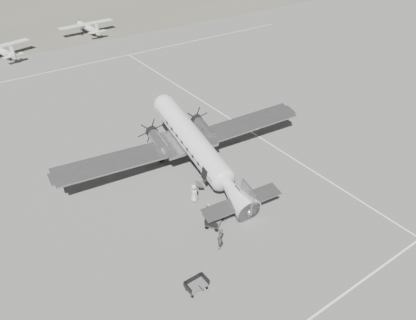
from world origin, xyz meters
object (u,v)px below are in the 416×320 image
at_px(dc3_airliner, 196,147).
at_px(light_plane_right, 88,29).
at_px(baggage_cart_far, 196,285).
at_px(ground_crew, 220,239).
at_px(light_plane_left, 1,52).
at_px(baggage_cart_near, 215,220).
at_px(passenger, 194,193).
at_px(ramp_agent, 208,210).

distance_m(dc3_airliner, light_plane_right, 51.25).
relative_size(baggage_cart_far, ground_crew, 0.84).
distance_m(dc3_airliner, light_plane_left, 46.71).
height_order(dc3_airliner, ground_crew, dc3_airliner).
height_order(baggage_cart_near, ground_crew, ground_crew).
bearing_deg(ground_crew, dc3_airliner, -156.39).
relative_size(dc3_airliner, passenger, 14.97).
relative_size(baggage_cart_far, ramp_agent, 1.02).
xyz_separation_m(dc3_airliner, baggage_cart_near, (-3.35, -7.73, -2.07)).
bearing_deg(ground_crew, baggage_cart_near, -158.95).
bearing_deg(light_plane_right, dc3_airliner, -103.60).
bearing_deg(ramp_agent, passenger, -8.25).
bearing_deg(dc3_airliner, light_plane_left, 105.87).
bearing_deg(ground_crew, ramp_agent, -152.93).
bearing_deg(light_plane_right, ramp_agent, -105.71).
distance_m(light_plane_right, ramp_agent, 58.40).
height_order(light_plane_right, passenger, light_plane_right).
bearing_deg(ramp_agent, dc3_airliner, -29.27).
relative_size(dc3_airliner, ground_crew, 14.15).
bearing_deg(ground_crew, baggage_cart_far, -10.79).
height_order(light_plane_right, baggage_cart_near, light_plane_right).
xyz_separation_m(baggage_cart_near, ramp_agent, (0.09, 1.04, 0.25)).
height_order(baggage_cart_far, passenger, passenger).
xyz_separation_m(light_plane_left, passenger, (5.79, -49.95, -0.22)).
height_order(dc3_airliner, light_plane_right, dc3_airliner).
bearing_deg(light_plane_right, baggage_cart_far, -109.11).
bearing_deg(light_plane_left, dc3_airliner, -95.38).
bearing_deg(baggage_cart_near, passenger, 50.07).
relative_size(light_plane_left, baggage_cart_far, 6.67).
distance_m(ramp_agent, passenger, 2.60).
distance_m(baggage_cart_far, passenger, 9.92).
height_order(baggage_cart_near, passenger, passenger).
xyz_separation_m(dc3_airliner, passenger, (-3.04, -4.11, -1.70)).
bearing_deg(light_plane_left, ground_crew, -101.94).
bearing_deg(baggage_cart_near, baggage_cart_far, -171.59).
relative_size(ground_crew, ramp_agent, 1.21).
relative_size(dc3_airliner, light_plane_left, 2.51).
height_order(light_plane_left, baggage_cart_far, light_plane_left).
height_order(dc3_airliner, passenger, dc3_airliner).
xyz_separation_m(baggage_cart_near, passenger, (0.32, 3.63, 0.37)).
relative_size(baggage_cart_near, ramp_agent, 1.21).
relative_size(baggage_cart_near, passenger, 1.06).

